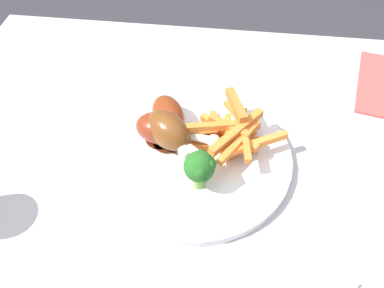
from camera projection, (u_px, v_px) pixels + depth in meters
The scene contains 7 objects.
dining_table at pixel (220, 224), 0.67m from camera, with size 0.94×0.73×0.75m.
dinner_plate at pixel (192, 157), 0.59m from camera, with size 0.28×0.28×0.01m, color white.
broccoli_floret_front at pixel (200, 167), 0.52m from camera, with size 0.04×0.04×0.06m.
carrot_fries_pile at pixel (232, 132), 0.58m from camera, with size 0.15×0.14×0.05m.
chicken_drumstick_near at pixel (164, 129), 0.59m from camera, with size 0.13×0.06×0.04m.
chicken_drumstick_far at pixel (169, 117), 0.61m from camera, with size 0.08×0.12×0.04m.
chicken_drumstick_extra at pixel (170, 132), 0.58m from camera, with size 0.12×0.10×0.05m.
Camera 1 is at (0.00, 0.36, 1.20)m, focal length 39.19 mm.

